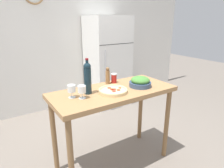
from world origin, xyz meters
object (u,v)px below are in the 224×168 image
at_px(wine_bottle, 88,77).
at_px(salt_canister, 114,78).
at_px(wine_glass_near, 82,90).
at_px(pepper_mill, 108,76).
at_px(wine_glass_far, 71,89).
at_px(homemade_pizza, 113,91).
at_px(salad_bowl, 140,82).
at_px(refrigerator, 108,62).

height_order(wine_bottle, salt_canister, wine_bottle).
bearing_deg(wine_bottle, wine_glass_near, -140.81).
relative_size(pepper_mill, salt_canister, 1.81).
distance_m(wine_glass_far, homemade_pizza, 0.44).
bearing_deg(salad_bowl, salt_canister, 120.82).
bearing_deg(wine_glass_far, salad_bowl, -7.69).
xyz_separation_m(wine_glass_far, pepper_mill, (0.53, 0.19, 0.01)).
bearing_deg(salt_canister, homemade_pizza, -125.12).
bearing_deg(homemade_pizza, salt_canister, 54.88).
xyz_separation_m(wine_glass_far, salt_canister, (0.62, 0.18, -0.03)).
distance_m(refrigerator, salad_bowl, 1.80).
bearing_deg(wine_bottle, refrigerator, 52.19).
bearing_deg(pepper_mill, salt_canister, -3.30).
distance_m(refrigerator, salt_canister, 1.61).
height_order(wine_glass_far, salt_canister, wine_glass_far).
relative_size(wine_bottle, salt_canister, 3.29).
distance_m(wine_bottle, wine_glass_far, 0.20).
bearing_deg(wine_bottle, pepper_mill, 26.08).
relative_size(wine_glass_near, salt_canister, 1.16).
height_order(wine_glass_near, pepper_mill, pepper_mill).
distance_m(refrigerator, homemade_pizza, 1.95).
xyz_separation_m(refrigerator, salt_canister, (-0.78, -1.40, 0.13)).
xyz_separation_m(wine_bottle, wine_glass_near, (-0.11, -0.09, -0.09)).
relative_size(homemade_pizza, salt_canister, 2.73).
distance_m(wine_bottle, homemade_pizza, 0.31).
bearing_deg(wine_bottle, wine_glass_far, -175.19).
xyz_separation_m(pepper_mill, salt_canister, (0.09, -0.01, -0.04)).
xyz_separation_m(wine_bottle, wine_glass_far, (-0.19, -0.02, -0.08)).
bearing_deg(refrigerator, salt_canister, -119.14).
bearing_deg(wine_glass_far, refrigerator, 48.46).
bearing_deg(refrigerator, wine_bottle, -127.81).
bearing_deg(wine_glass_near, wine_glass_far, 135.93).
bearing_deg(pepper_mill, wine_glass_near, -150.42).
relative_size(wine_bottle, salad_bowl, 1.47).
bearing_deg(salt_canister, wine_bottle, -159.21).
bearing_deg(homemade_pizza, wine_glass_near, 175.98).
xyz_separation_m(wine_glass_far, salad_bowl, (0.79, -0.11, -0.04)).
relative_size(wine_glass_far, salad_bowl, 0.52).
bearing_deg(salt_canister, wine_glass_near, -154.94).
bearing_deg(salad_bowl, refrigerator, 70.16).
relative_size(wine_glass_near, wine_glass_far, 1.00).
bearing_deg(wine_glass_near, wine_bottle, 39.19).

